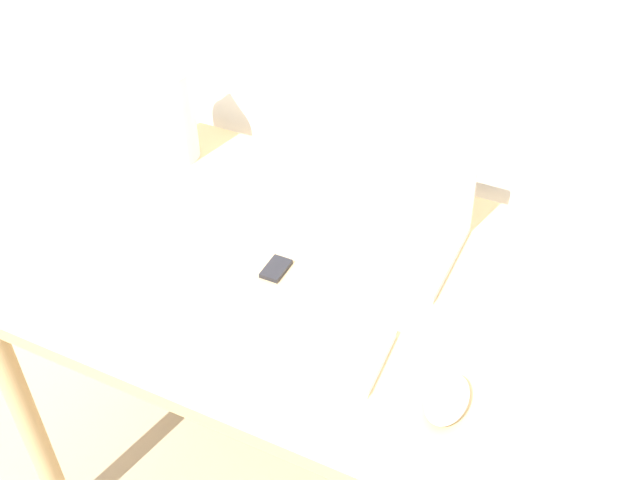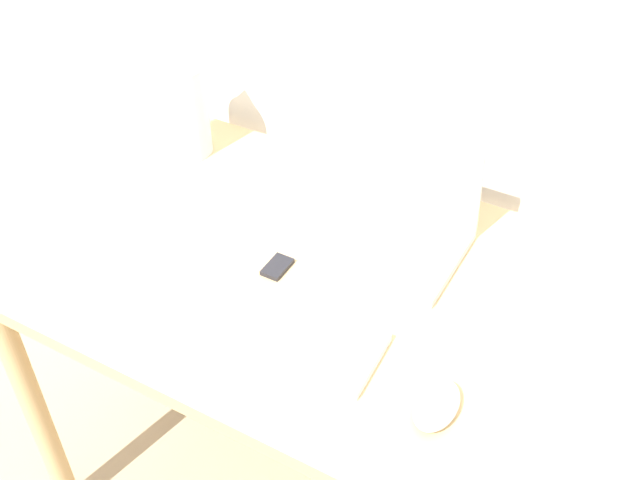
{
  "view_description": "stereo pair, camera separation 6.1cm",
  "coord_description": "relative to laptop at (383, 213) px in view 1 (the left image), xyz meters",
  "views": [
    {
      "loc": [
        0.33,
        -0.54,
        1.7
      ],
      "look_at": [
        -0.09,
        0.34,
        0.87
      ],
      "focal_mm": 42.0,
      "sensor_mm": 36.0,
      "label": 1
    },
    {
      "loc": [
        0.39,
        -0.52,
        1.7
      ],
      "look_at": [
        -0.09,
        0.34,
        0.87
      ],
      "focal_mm": 42.0,
      "sensor_mm": 36.0,
      "label": 2
    }
  ],
  "objects": [
    {
      "name": "mouse",
      "position": [
        0.24,
        -0.34,
        -0.04
      ],
      "size": [
        0.06,
        0.11,
        0.03
      ],
      "color": "silver",
      "rests_on": "desk"
    },
    {
      "name": "laptop",
      "position": [
        0.0,
        0.0,
        0.0
      ],
      "size": [
        0.31,
        0.22,
        0.24
      ],
      "color": "silver",
      "rests_on": "desk"
    },
    {
      "name": "keyboard",
      "position": [
        -0.1,
        -0.32,
        -0.04
      ],
      "size": [
        0.45,
        0.16,
        0.02
      ],
      "color": "white",
      "rests_on": "desk"
    },
    {
      "name": "vase",
      "position": [
        -0.51,
        0.06,
        0.09
      ],
      "size": [
        0.11,
        0.11,
        0.29
      ],
      "color": "silver",
      "rests_on": "desk"
    },
    {
      "name": "desk",
      "position": [
        0.04,
        -0.16,
        -0.14
      ],
      "size": [
        1.39,
        0.71,
        0.77
      ],
      "color": "tan",
      "rests_on": "ground_plane"
    },
    {
      "name": "mp3_player",
      "position": [
        -0.13,
        -0.18,
        -0.05
      ],
      "size": [
        0.04,
        0.06,
        0.01
      ],
      "color": "black",
      "rests_on": "desk"
    }
  ]
}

